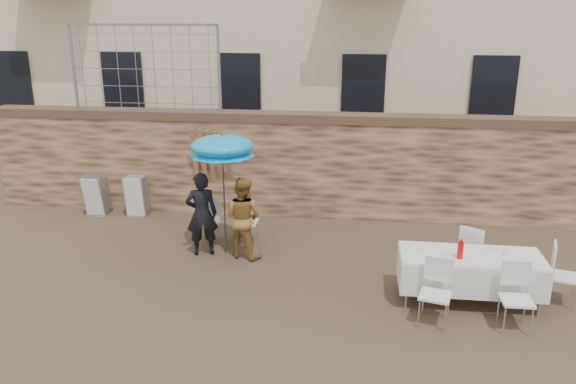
# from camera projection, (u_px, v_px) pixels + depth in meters

# --- Properties ---
(ground) EXTENTS (80.00, 80.00, 0.00)m
(ground) POSITION_uv_depth(u_px,v_px,m) (239.00, 336.00, 7.70)
(ground) COLOR brown
(ground) RESTS_ON ground
(stone_wall) EXTENTS (13.00, 0.50, 2.20)m
(stone_wall) POSITION_uv_depth(u_px,v_px,m) (286.00, 165.00, 12.09)
(stone_wall) COLOR #906748
(stone_wall) RESTS_ON ground
(chain_link_fence) EXTENTS (3.20, 0.06, 1.80)m
(chain_link_fence) POSITION_uv_depth(u_px,v_px,m) (145.00, 69.00, 11.84)
(chain_link_fence) COLOR gray
(chain_link_fence) RESTS_ON stone_wall
(man_suit) EXTENTS (0.65, 0.53, 1.55)m
(man_suit) POSITION_uv_depth(u_px,v_px,m) (202.00, 214.00, 10.10)
(man_suit) COLOR black
(man_suit) RESTS_ON ground
(woman_dress) EXTENTS (0.87, 0.77, 1.49)m
(woman_dress) POSITION_uv_depth(u_px,v_px,m) (243.00, 218.00, 10.02)
(woman_dress) COLOR gold
(woman_dress) RESTS_ON ground
(umbrella) EXTENTS (1.16, 1.16, 2.08)m
(umbrella) POSITION_uv_depth(u_px,v_px,m) (222.00, 149.00, 9.79)
(umbrella) COLOR #3F3F44
(umbrella) RESTS_ON ground
(couple_chair_left) EXTENTS (0.61, 0.61, 0.96)m
(couple_chair_left) POSITION_uv_depth(u_px,v_px,m) (210.00, 219.00, 10.71)
(couple_chair_left) COLOR white
(couple_chair_left) RESTS_ON ground
(couple_chair_right) EXTENTS (0.50, 0.50, 0.96)m
(couple_chair_right) POSITION_uv_depth(u_px,v_px,m) (246.00, 221.00, 10.63)
(couple_chair_right) COLOR white
(couple_chair_right) RESTS_ON ground
(banquet_table) EXTENTS (2.10, 0.85, 0.78)m
(banquet_table) POSITION_uv_depth(u_px,v_px,m) (471.00, 258.00, 8.42)
(banquet_table) COLOR white
(banquet_table) RESTS_ON ground
(soda_bottle) EXTENTS (0.09, 0.09, 0.26)m
(soda_bottle) POSITION_uv_depth(u_px,v_px,m) (460.00, 250.00, 8.25)
(soda_bottle) COLOR red
(soda_bottle) RESTS_ON banquet_table
(table_chair_front_left) EXTENTS (0.59, 0.59, 0.96)m
(table_chair_front_left) POSITION_uv_depth(u_px,v_px,m) (435.00, 294.00, 7.86)
(table_chair_front_left) COLOR white
(table_chair_front_left) RESTS_ON ground
(table_chair_front_right) EXTENTS (0.49, 0.49, 0.96)m
(table_chair_front_right) POSITION_uv_depth(u_px,v_px,m) (517.00, 299.00, 7.73)
(table_chair_front_right) COLOR white
(table_chair_front_right) RESTS_ON ground
(table_chair_back) EXTENTS (0.65, 0.65, 0.96)m
(table_chair_back) POSITION_uv_depth(u_px,v_px,m) (473.00, 252.00, 9.23)
(table_chair_back) COLOR white
(table_chair_back) RESTS_ON ground
(table_chair_side) EXTENTS (0.59, 0.59, 0.96)m
(table_chair_side) POSITION_uv_depth(u_px,v_px,m) (564.00, 275.00, 8.42)
(table_chair_side) COLOR white
(table_chair_side) RESTS_ON ground
(chair_stack_left) EXTENTS (0.46, 0.55, 0.92)m
(chair_stack_left) POSITION_uv_depth(u_px,v_px,m) (101.00, 191.00, 12.42)
(chair_stack_left) COLOR white
(chair_stack_left) RESTS_ON ground
(chair_stack_right) EXTENTS (0.46, 0.47, 0.92)m
(chair_stack_right) POSITION_uv_depth(u_px,v_px,m) (140.00, 193.00, 12.31)
(chair_stack_right) COLOR white
(chair_stack_right) RESTS_ON ground
(wood_planks) EXTENTS (0.70, 0.20, 2.00)m
(wood_planks) POSITION_uv_depth(u_px,v_px,m) (210.00, 171.00, 12.02)
(wood_planks) COLOR #A37749
(wood_planks) RESTS_ON ground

